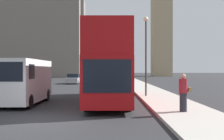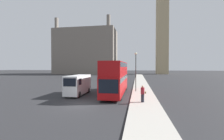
% 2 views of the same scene
% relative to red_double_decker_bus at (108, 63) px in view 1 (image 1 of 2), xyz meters
% --- Properties ---
extents(ground_plane, '(300.00, 300.00, 0.00)m').
position_rel_red_double_decker_bus_xyz_m(ground_plane, '(-2.78, -6.26, -2.51)').
color(ground_plane, '#28282B').
extents(sidewalk_strip, '(3.03, 120.00, 0.15)m').
position_rel_red_double_decker_bus_xyz_m(sidewalk_strip, '(3.74, -6.26, -2.44)').
color(sidewalk_strip, '#ADA89E').
rests_on(sidewalk_strip, ground_plane).
extents(building_block_distant, '(31.68, 15.32, 28.68)m').
position_rel_red_double_decker_bus_xyz_m(building_block_distant, '(-24.21, 56.27, 9.28)').
color(building_block_distant, slate).
rests_on(building_block_distant, ground_plane).
extents(red_double_decker_bus, '(2.45, 11.14, 4.51)m').
position_rel_red_double_decker_bus_xyz_m(red_double_decker_bus, '(0.00, 0.00, 0.00)').
color(red_double_decker_bus, '#A80F11').
rests_on(red_double_decker_bus, ground_plane).
extents(white_van, '(1.93, 5.27, 2.68)m').
position_rel_red_double_decker_bus_xyz_m(white_van, '(-5.03, -1.54, -1.08)').
color(white_van, white).
rests_on(white_van, ground_plane).
extents(pedestrian, '(0.55, 0.39, 1.75)m').
position_rel_red_double_decker_bus_xyz_m(pedestrian, '(3.54, -4.91, -1.49)').
color(pedestrian, '#23232D').
rests_on(pedestrian, sidewalk_strip).
extents(street_lamp, '(0.36, 0.36, 5.89)m').
position_rel_red_double_decker_bus_xyz_m(street_lamp, '(2.75, 2.07, 1.49)').
color(street_lamp, '#2D332D').
rests_on(street_lamp, sidewalk_strip).
extents(parked_sedan, '(1.81, 4.71, 1.48)m').
position_rel_red_double_decker_bus_xyz_m(parked_sedan, '(-5.54, 20.90, -1.84)').
color(parked_sedan, '#99999E').
rests_on(parked_sedan, ground_plane).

